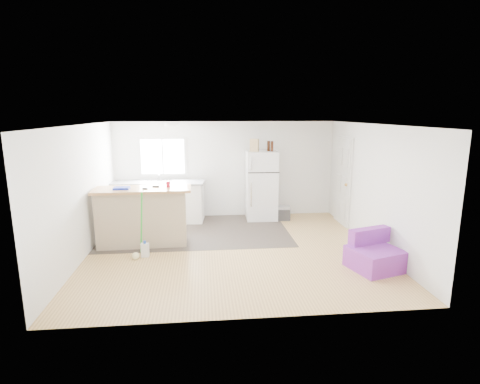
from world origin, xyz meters
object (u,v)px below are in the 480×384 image
Objects in this scene: cooler at (281,213)px; purple_seat at (374,255)px; red_cup at (168,184)px; cardboard_box at (254,145)px; bottle_right at (269,146)px; blue_tray at (122,188)px; cleaner_jug at (145,250)px; peninsula at (143,216)px; refrigerator at (261,185)px; mop at (137,246)px; bottle_left at (272,146)px; kitchen_cabinets at (159,201)px.

purple_seat is at bearing -68.13° from cooler.
cardboard_box reaches higher than red_cup.
blue_tray is at bearing -152.51° from bottle_right.
cardboard_box reaches higher than cleaner_jug.
refrigerator is at bearing 29.85° from peninsula.
refrigerator reaches higher than cleaner_jug.
mop is 4.00m from bottle_left.
cleaner_jug is 1.23× the size of bottle_right.
kitchen_cabinets is 1.81× the size of mop.
bottle_right reaches higher than cooler.
refrigerator is 1.77× the size of purple_seat.
cooler is 1.80m from cardboard_box.
mop is at bearing -147.82° from cleaner_jug.
purple_seat is 3.12× the size of cleaner_jug.
cooler is 1.89× the size of bottle_right.
kitchen_cabinets reaches higher than peninsula.
bottle_right is at bearing 95.00° from purple_seat.
cooler is 1.89× the size of bottle_left.
bottle_left is at bearing -46.70° from bottle_right.
kitchen_cabinets is 2.98m from bottle_right.
blue_tray is at bearing 143.86° from purple_seat.
bottle_right reaches higher than blue_tray.
red_cup reaches higher than peninsula.
peninsula is 3.17m from cardboard_box.
cleaner_jug is 1.02× the size of blue_tray.
red_cup is at bearing -142.07° from cardboard_box.
kitchen_cabinets is 1.33× the size of refrigerator.
kitchen_cabinets is 2.36× the size of purple_seat.
kitchen_cabinets is at bearing 83.54° from peninsula.
kitchen_cabinets reaches higher than mop.
cooler is 1.67m from bottle_left.
mop is 4.17× the size of cardboard_box.
kitchen_cabinets is at bearing -178.92° from refrigerator.
red_cup is at bearing -147.98° from bottle_left.
cardboard_box is (-0.67, 0.09, 1.67)m from cooler.
cleaner_jug is at bearing -139.82° from cooler.
mop is at bearing -136.05° from refrigerator.
blue_tray is at bearing -100.51° from kitchen_cabinets.
bottle_right reaches higher than mop.
cleaner_jug is (-3.97, 0.91, -0.10)m from purple_seat.
cooler reaches higher than cleaner_jug.
cooler is at bearing -12.29° from bottle_left.
cleaner_jug is at bearing -52.89° from blue_tray.
blue_tray is at bearing -152.09° from cooler.
peninsula is at bearing 102.41° from cleaner_jug.
bottle_left is at bearing -4.64° from cardboard_box.
cooler is 1.57× the size of cardboard_box.
blue_tray is at bearing -154.07° from bottle_left.
blue_tray is (-3.01, -1.69, 0.33)m from refrigerator.
cardboard_box is (1.93, 1.51, 0.63)m from red_cup.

